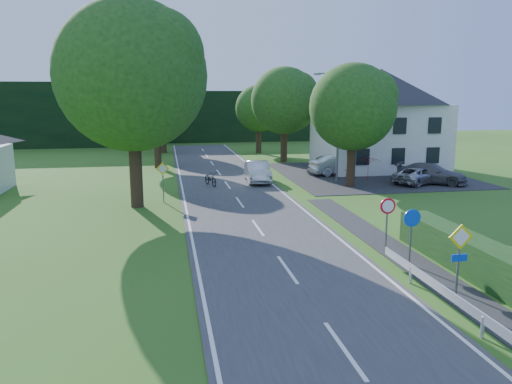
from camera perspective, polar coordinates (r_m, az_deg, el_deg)
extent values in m
cube|color=#3A3A3C|center=(26.15, -0.59, -3.03)|extent=(7.00, 80.00, 0.04)
cube|color=black|center=(41.83, 12.75, 1.99)|extent=(14.00, 16.00, 0.04)
cube|color=white|center=(25.82, -7.73, -3.26)|extent=(0.12, 80.00, 0.01)
cube|color=white|center=(26.87, 6.27, -2.66)|extent=(0.12, 80.00, 0.01)
cube|color=black|center=(72.13, -0.47, 8.68)|extent=(30.00, 5.00, 7.00)
cube|color=white|center=(45.04, 13.77, 6.13)|extent=(10.00, 8.00, 5.60)
pyramid|color=#232226|center=(44.91, 14.02, 11.60)|extent=(10.60, 8.40, 3.00)
cylinder|color=slate|center=(37.24, 9.38, 7.20)|extent=(0.16, 0.16, 8.00)
cylinder|color=slate|center=(36.94, 8.37, 13.26)|extent=(1.70, 0.10, 0.10)
cube|color=slate|center=(36.67, 7.00, 13.23)|extent=(0.50, 0.18, 0.12)
cylinder|color=slate|center=(16.40, 22.06, -8.12)|extent=(0.07, 0.07, 2.40)
cube|color=yellow|center=(16.09, 22.37, -4.77)|extent=(0.78, 0.04, 0.78)
cube|color=white|center=(16.09, 22.37, -4.77)|extent=(0.57, 0.05, 0.57)
cube|color=blue|center=(16.27, 22.21, -6.98)|extent=(0.50, 0.04, 0.22)
cylinder|color=slate|center=(18.90, 17.21, -5.63)|extent=(0.07, 0.07, 2.20)
cylinder|color=blue|center=(18.63, 17.42, -2.85)|extent=(0.64, 0.04, 0.64)
cylinder|color=slate|center=(20.62, 14.67, -4.12)|extent=(0.07, 0.07, 2.20)
cylinder|color=red|center=(20.38, 14.83, -1.56)|extent=(0.64, 0.04, 0.64)
cylinder|color=white|center=(20.36, 14.86, -1.57)|extent=(0.48, 0.04, 0.48)
cylinder|color=slate|center=(30.48, -10.56, 0.87)|extent=(0.07, 0.07, 2.20)
cube|color=yellow|center=(30.30, -10.63, 2.62)|extent=(0.78, 0.04, 0.78)
cube|color=white|center=(30.30, -10.63, 2.62)|extent=(0.57, 0.05, 0.57)
imported|color=silver|center=(37.00, 0.17, 2.34)|extent=(1.89, 4.72, 1.53)
imported|color=black|center=(35.59, -5.20, 1.55)|extent=(1.24, 2.09, 1.04)
imported|color=maroon|center=(41.43, 11.82, 3.05)|extent=(4.70, 2.19, 1.56)
imported|color=silver|center=(40.95, 9.55, 3.08)|extent=(5.05, 2.33, 1.60)
imported|color=#55545A|center=(38.55, 19.38, 2.01)|extent=(5.23, 4.63, 1.45)
imported|color=#B3B2B9|center=(38.06, 18.20, 1.80)|extent=(4.82, 3.75, 1.22)
imported|color=#A32D0D|center=(38.71, 12.74, 2.64)|extent=(2.50, 2.53, 1.77)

